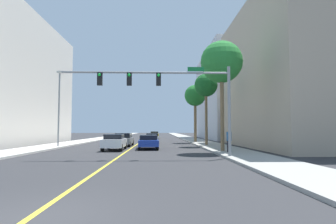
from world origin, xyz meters
The scene contains 17 objects.
ground centered at (0.00, 42.00, 0.00)m, with size 192.00×192.00×0.00m, color #2D2D30.
sidewalk_left centered at (-8.70, 42.00, 0.07)m, with size 3.43×168.00×0.15m, color beige.
sidewalk_right centered at (8.70, 42.00, 0.07)m, with size 3.43×168.00×0.15m, color #9E9B93.
lane_marking_center centered at (0.00, 42.00, 0.00)m, with size 0.16×144.00×0.01m, color yellow.
building_right_near centered at (19.54, 22.77, 7.57)m, with size 15.57×20.47×15.14m, color tan.
building_right_far centered at (20.55, 47.98, 8.45)m, with size 17.59×23.48×16.90m, color silver.
traffic_signal_mast centered at (3.50, 12.02, 4.62)m, with size 11.10×0.36×5.90m.
street_lamp centered at (-7.49, 22.40, 4.43)m, with size 0.56×0.28×7.72m.
palm_near centered at (7.90, 16.28, 7.37)m, with size 3.45×3.45×9.01m.
palm_mid centered at (7.97, 24.28, 6.67)m, with size 2.57×2.57×7.92m.
palm_far centered at (7.80, 32.27, 6.50)m, with size 2.96×2.96×7.95m.
car_gray centered at (-1.18, 24.96, 0.75)m, with size 1.92×4.43×1.45m.
car_white centered at (-1.23, 18.93, 0.76)m, with size 1.81×4.19×1.44m.
car_yellow centered at (1.77, 53.38, 0.75)m, with size 1.86×4.45×1.41m.
car_silver centered at (1.83, 30.80, 0.71)m, with size 1.85×4.14×1.35m.
car_blue centered at (1.73, 20.51, 0.71)m, with size 2.03×4.68×1.33m.
pedestrian centered at (8.09, 14.96, 1.03)m, with size 0.38×0.38×1.76m.
Camera 1 is at (2.75, -5.95, 1.88)m, focal length 29.43 mm.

